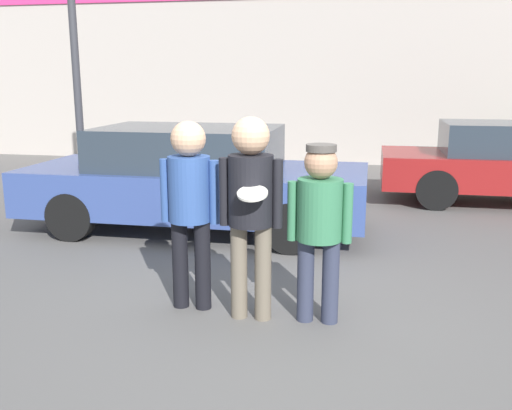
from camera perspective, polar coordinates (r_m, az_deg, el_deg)
name	(u,v)px	position (r m, az deg, el deg)	size (l,w,h in m)	color
ground_plane	(262,312)	(5.41, 0.56, -10.63)	(56.00, 56.00, 0.00)	#5B5956
storefront_building	(334,75)	(14.39, 7.80, 12.74)	(24.00, 0.22, 4.28)	#B2A89E
person_left	(190,197)	(5.23, -6.65, 0.76)	(0.55, 0.38, 1.76)	black
person_middle_with_frisbee	(251,198)	(4.95, -0.53, 0.66)	(0.56, 0.59, 1.82)	#665B4C
person_right	(319,218)	(4.94, 6.37, -1.26)	(0.56, 0.39, 1.59)	#2D3347
parked_car_near	(194,178)	(8.10, -6.23, 2.65)	(4.76, 1.94, 1.46)	#334784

